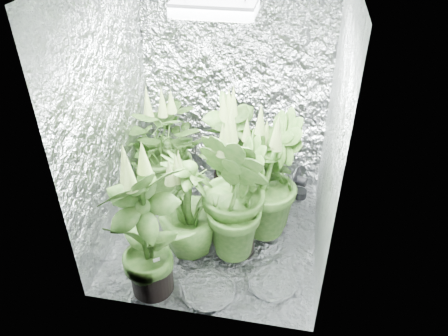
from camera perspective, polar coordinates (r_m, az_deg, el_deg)
ground at (r=3.67m, az=-0.86°, el=-8.52°), size 1.60×1.60×0.00m
walls at (r=3.07m, az=-1.02°, el=5.18°), size 1.62×1.62×2.00m
grow_lamp at (r=2.76m, az=-1.20°, el=20.28°), size 0.50×0.30×0.22m
plant_a at (r=3.89m, az=-8.06°, el=2.81°), size 0.93×0.93×1.02m
plant_b at (r=3.74m, az=1.02°, el=1.91°), size 0.72×0.72×1.08m
plant_c at (r=3.41m, az=5.95°, el=-1.29°), size 0.60×0.60×1.11m
plant_d at (r=3.27m, az=-4.63°, el=-5.18°), size 0.64×0.64×0.93m
plant_e at (r=3.61m, az=3.68°, el=-0.37°), size 1.05×1.05×0.94m
plant_f at (r=2.92m, az=-10.18°, el=-8.10°), size 0.81×0.81×1.19m
plant_g at (r=3.17m, az=1.68°, el=-3.32°), size 0.85×0.85×1.21m
circulation_fan at (r=4.03m, az=9.66°, el=-2.12°), size 0.16×0.27×0.31m
plant_label at (r=3.06m, az=-8.74°, el=-12.15°), size 0.05×0.04×0.07m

